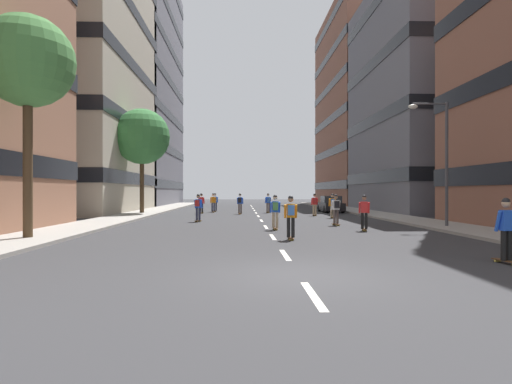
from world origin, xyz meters
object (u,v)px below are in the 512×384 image
(skater_3, at_px, (336,208))
(skater_8, at_px, (201,202))
(skater_1, at_px, (215,201))
(skater_6, at_px, (198,206))
(streetlamp_right, at_px, (440,150))
(skater_11, at_px, (268,202))
(skater_4, at_px, (291,215))
(skater_9, at_px, (364,211))
(parked_car_near, at_px, (331,205))
(skater_10, at_px, (240,202))
(street_tree_mid, at_px, (142,137))
(skater_7, at_px, (275,210))
(skater_12, at_px, (506,227))
(skater_2, at_px, (332,204))
(skater_5, at_px, (213,202))
(skater_0, at_px, (315,203))
(street_tree_near, at_px, (28,63))

(skater_3, xyz_separation_m, skater_8, (-8.90, 13.19, -0.03))
(skater_1, relative_size, skater_6, 1.00)
(streetlamp_right, height_order, skater_11, streetlamp_right)
(streetlamp_right, height_order, skater_3, streetlamp_right)
(skater_4, relative_size, skater_9, 1.00)
(streetlamp_right, height_order, skater_8, streetlamp_right)
(streetlamp_right, bearing_deg, skater_1, 124.70)
(parked_car_near, relative_size, skater_10, 2.47)
(skater_3, relative_size, skater_11, 1.00)
(streetlamp_right, xyz_separation_m, skater_11, (-7.99, 16.16, -3.12))
(parked_car_near, height_order, skater_10, skater_10)
(parked_car_near, relative_size, streetlamp_right, 0.68)
(street_tree_mid, height_order, skater_1, street_tree_mid)
(skater_3, distance_m, skater_7, 4.50)
(skater_12, bearing_deg, street_tree_mid, 122.00)
(skater_2, height_order, skater_7, same)
(skater_12, bearing_deg, skater_8, 112.29)
(skater_6, bearing_deg, skater_11, 64.66)
(skater_10, bearing_deg, streetlamp_right, -53.12)
(skater_12, bearing_deg, skater_4, 131.64)
(skater_5, height_order, skater_7, same)
(skater_4, bearing_deg, street_tree_mid, 118.60)
(skater_11, bearing_deg, skater_1, 153.19)
(skater_0, xyz_separation_m, skater_3, (-0.45, -9.51, 0.00))
(parked_car_near, bearing_deg, skater_8, -170.71)
(skater_3, bearing_deg, parked_car_near, 78.97)
(skater_8, distance_m, skater_12, 27.98)
(skater_3, relative_size, skater_8, 1.00)
(parked_car_near, relative_size, skater_2, 2.47)
(parked_car_near, bearing_deg, skater_5, -179.88)
(street_tree_mid, distance_m, skater_3, 19.24)
(street_tree_mid, height_order, skater_0, street_tree_mid)
(skater_0, bearing_deg, skater_4, -103.23)
(skater_9, bearing_deg, street_tree_near, -166.08)
(street_tree_near, height_order, skater_1, street_tree_near)
(skater_3, bearing_deg, skater_8, 124.00)
(street_tree_mid, height_order, skater_5, street_tree_mid)
(parked_car_near, height_order, skater_5, skater_5)
(skater_12, bearing_deg, skater_10, 106.32)
(skater_5, height_order, skater_12, same)
(skater_3, bearing_deg, skater_0, 87.29)
(skater_9, height_order, skater_10, same)
(skater_10, bearing_deg, street_tree_near, -113.83)
(skater_4, xyz_separation_m, skater_6, (-4.75, 10.07, 0.00))
(street_tree_mid, bearing_deg, skater_2, -20.10)
(street_tree_mid, bearing_deg, skater_8, 11.64)
(street_tree_mid, relative_size, skater_4, 4.95)
(skater_2, height_order, skater_8, same)
(street_tree_near, xyz_separation_m, skater_0, (14.28, 16.38, -6.01))
(skater_12, bearing_deg, skater_3, 97.70)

